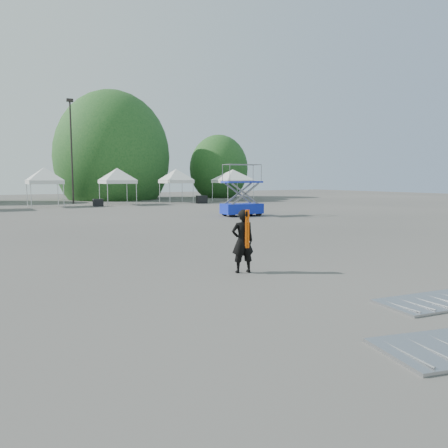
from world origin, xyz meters
TOP-DOWN VIEW (x-y plane):
  - ground at (0.00, 0.00)m, footprint 120.00×120.00m
  - light_pole_east at (3.00, 32.00)m, footprint 0.60×0.25m
  - tree_mid_e at (9.00, 39.00)m, footprint 5.12×5.12m
  - tree_far_e at (22.00, 37.00)m, footprint 3.84×3.84m
  - tent_e at (-0.06, 28.36)m, footprint 3.85×3.85m
  - tent_f at (6.09, 28.02)m, footprint 3.98×3.98m
  - tent_g at (12.09, 28.37)m, footprint 3.80×3.80m
  - tent_h at (18.47, 28.04)m, footprint 4.75×4.75m
  - man at (-0.00, -1.85)m, footprint 0.66×0.51m
  - scissor_lift at (9.27, 12.29)m, footprint 2.66×1.52m
  - barrier_mid at (1.68, -6.09)m, footprint 2.35×1.42m
  - crate_mid at (3.95, 26.77)m, footprint 0.87×0.71m
  - crate_east at (13.79, 26.23)m, footprint 1.08×0.91m

SIDE VIEW (x-z plane):
  - ground at x=0.00m, z-range 0.00..0.00m
  - barrier_mid at x=1.68m, z-range 0.00..0.07m
  - crate_mid at x=3.95m, z-range 0.00..0.64m
  - crate_east at x=13.79m, z-range 0.00..0.75m
  - man at x=0.00m, z-range 0.00..1.63m
  - scissor_lift at x=9.27m, z-range 0.01..3.31m
  - tent_g at x=12.09m, z-range 1.12..5.00m
  - tent_e at x=-0.06m, z-range 1.12..5.00m
  - tent_f at x=6.09m, z-range 1.12..5.00m
  - tent_h at x=18.47m, z-range 1.12..5.00m
  - tree_far_e at x=22.00m, z-range 0.70..6.55m
  - tree_mid_e at x=9.00m, z-range 0.94..8.74m
  - light_pole_east at x=3.00m, z-range 0.62..10.42m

